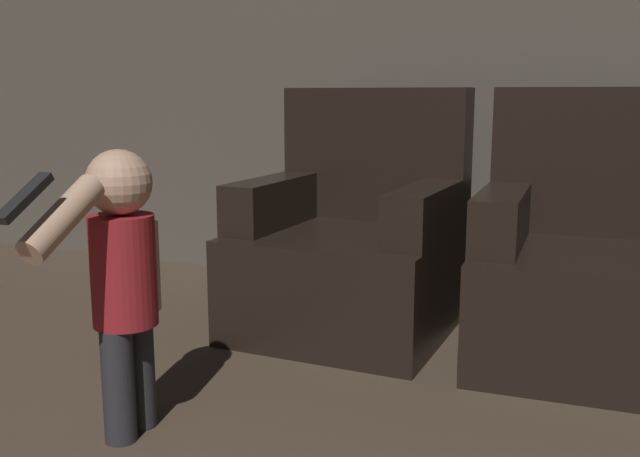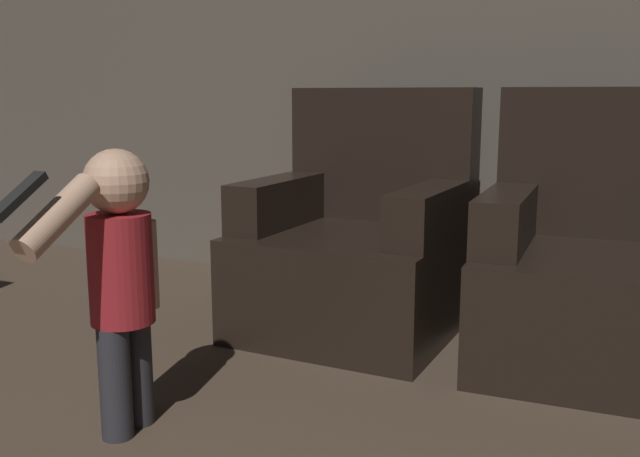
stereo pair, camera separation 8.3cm
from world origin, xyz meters
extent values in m
cube|color=#51493F|center=(0.00, 4.50, 1.30)|extent=(8.40, 0.05, 2.60)
cube|color=black|center=(-0.02, 3.72, 0.21)|extent=(0.84, 0.84, 0.42)
cube|color=black|center=(-0.01, 4.05, 0.70)|extent=(0.82, 0.18, 0.57)
cube|color=black|center=(-0.35, 3.73, 0.52)|extent=(0.18, 0.66, 0.20)
cube|color=black|center=(0.30, 3.71, 0.52)|extent=(0.18, 0.66, 0.20)
cube|color=black|center=(0.92, 3.72, 0.21)|extent=(0.85, 0.85, 0.42)
cube|color=black|center=(0.90, 4.05, 0.70)|extent=(0.82, 0.19, 0.57)
cube|color=black|center=(0.59, 3.71, 0.52)|extent=(0.19, 0.66, 0.20)
cylinder|color=#28282D|center=(-0.27, 2.58, 0.16)|extent=(0.09, 0.09, 0.33)
cylinder|color=#28282D|center=(-0.27, 2.68, 0.16)|extent=(0.09, 0.09, 0.33)
cylinder|color=maroon|center=(-0.27, 2.63, 0.48)|extent=(0.18, 0.18, 0.31)
sphere|color=tan|center=(-0.27, 2.63, 0.73)|extent=(0.18, 0.18, 0.18)
cylinder|color=tan|center=(-0.28, 2.74, 0.47)|extent=(0.07, 0.07, 0.26)
cylinder|color=tan|center=(-0.27, 2.40, 0.66)|extent=(0.07, 0.26, 0.19)
cube|color=black|center=(-0.27, 2.29, 0.73)|extent=(0.04, 0.16, 0.10)
camera|label=1|loc=(0.96, 1.07, 0.96)|focal=40.00mm
camera|label=2|loc=(1.04, 1.11, 0.96)|focal=40.00mm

